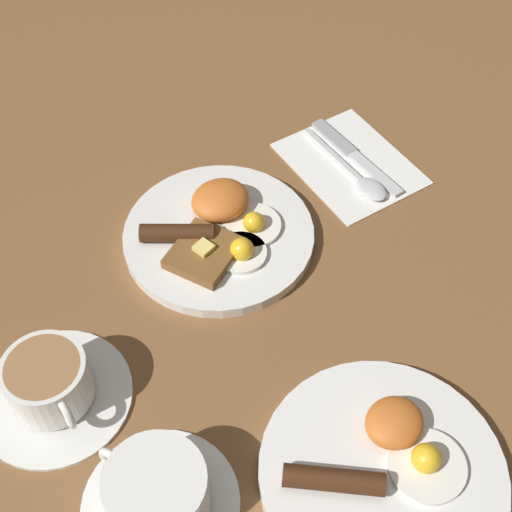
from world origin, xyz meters
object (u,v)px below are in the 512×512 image
Objects in this scene: breakfast_plate_near at (219,232)px; teacup_near at (51,386)px; teacup_far at (157,494)px; knife at (351,152)px; spoon at (363,181)px; breakfast_plate_far at (384,468)px.

teacup_near is (0.27, 0.07, 0.01)m from breakfast_plate_near.
knife is (-0.47, -0.25, -0.02)m from teacup_far.
spoon reaches higher than knife.
breakfast_plate_near is at bearing -98.29° from breakfast_plate_far.
teacup_near reaches higher than breakfast_plate_near.
spoon is (-0.21, 0.04, -0.01)m from breakfast_plate_near.
breakfast_plate_near is at bearing -97.47° from spoon.
spoon is (-0.47, -0.03, -0.02)m from teacup_near.
breakfast_plate_near reaches higher than knife.
breakfast_plate_far is 1.45× the size of spoon.
teacup_near is at bearing -81.21° from teacup_far.
breakfast_plate_far reaches higher than spoon.
teacup_far is (0.19, -0.11, 0.02)m from breakfast_plate_far.
teacup_far reaches higher than knife.
breakfast_plate_near is at bearing -135.51° from teacup_far.
teacup_near is at bearing -51.39° from breakfast_plate_far.
breakfast_plate_near reaches higher than spoon.
teacup_far reaches higher than spoon.
breakfast_plate_near is 0.28m from teacup_near.
breakfast_plate_near reaches higher than breakfast_plate_far.
teacup_far is 0.54m from knife.
teacup_near is 0.47m from spoon.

